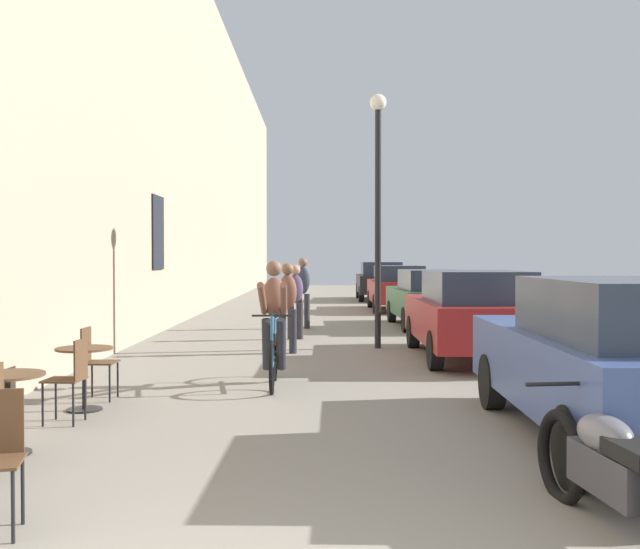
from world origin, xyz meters
TOP-DOWN VIEW (x-y plane):
  - building_facade_left at (-3.45, 14.00)m, footprint 0.54×68.00m
  - cafe_table_mid at (-2.21, 3.69)m, footprint 0.64×0.64m
  - cafe_table_far at (-2.14, 5.56)m, footprint 0.64×0.64m
  - cafe_chair_far_toward_street at (-2.22, 6.17)m, footprint 0.39×0.39m
  - cafe_chair_far_toward_wall at (-2.07, 4.91)m, footprint 0.40×0.40m
  - cyclist_on_bicycle at (-0.08, 7.23)m, footprint 0.52×1.76m
  - pedestrian_near at (-0.04, 10.50)m, footprint 0.37×0.29m
  - pedestrian_mid at (0.02, 12.80)m, footprint 0.36×0.27m
  - pedestrian_far at (0.13, 15.18)m, footprint 0.36×0.26m
  - street_lamp at (1.67, 11.26)m, footprint 0.32×0.32m
  - parked_car_nearest at (3.34, 4.05)m, footprint 1.92×4.41m
  - parked_car_second at (3.17, 9.78)m, footprint 1.85×4.32m
  - parked_car_third at (3.33, 15.50)m, footprint 1.83×4.14m
  - parked_car_fourth at (3.13, 21.30)m, footprint 1.81×4.24m
  - parked_car_fifth at (3.06, 27.26)m, footprint 1.95×4.50m
  - parked_motorcycle at (2.39, 1.80)m, footprint 0.62×2.14m

SIDE VIEW (x-z plane):
  - parked_motorcycle at x=2.39m, z-range -0.05..0.86m
  - cafe_chair_far_toward_street at x=-2.22m, z-range 0.07..0.96m
  - cafe_chair_far_toward_wall at x=-2.07m, z-range 0.07..0.96m
  - cafe_table_mid at x=-2.21m, z-range 0.16..0.88m
  - cafe_table_far at x=-2.14m, z-range 0.16..0.88m
  - parked_car_third at x=3.33m, z-range 0.03..1.48m
  - parked_car_fourth at x=3.13m, z-range 0.03..1.53m
  - parked_car_second at x=3.17m, z-range 0.03..1.56m
  - parked_car_nearest at x=3.34m, z-range 0.03..1.59m
  - cyclist_on_bicycle at x=-0.08m, z-range -0.06..1.68m
  - parked_car_fifth at x=3.06m, z-range 0.03..1.62m
  - pedestrian_mid at x=0.02m, z-range 0.10..1.70m
  - pedestrian_near at x=-0.04m, z-range 0.10..1.76m
  - pedestrian_far at x=0.13m, z-range 0.11..1.86m
  - street_lamp at x=1.67m, z-range 0.66..5.56m
  - building_facade_left at x=-3.45m, z-range 0.00..10.88m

